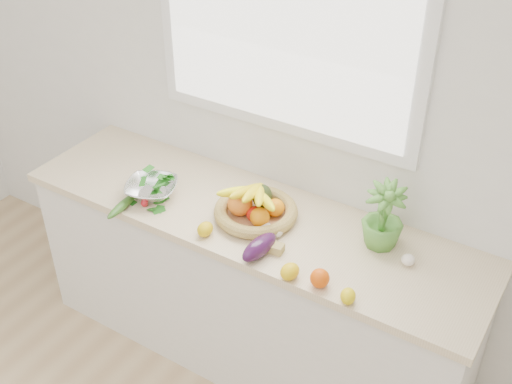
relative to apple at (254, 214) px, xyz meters
The scene contains 20 objects.
back_wall 0.53m from the apple, 98.55° to the left, with size 4.50×0.02×2.70m, color white.
counter_cabinet 0.51m from the apple, 146.56° to the left, with size 2.20×0.58×0.86m, color silver.
countertop 0.08m from the apple, 146.56° to the left, with size 2.24×0.62×0.04m, color beige.
window_frame 0.87m from the apple, 98.95° to the left, with size 1.30×0.03×1.10m, color white.
window_pane 0.87m from the apple, 99.54° to the left, with size 1.18×0.01×0.98m, color white.
orange_loose 0.50m from the apple, 26.78° to the right, with size 0.08×0.08×0.08m, color #DD4E06.
lemon_a 0.41m from the apple, 37.56° to the right, with size 0.07×0.09×0.07m, color #E7B90C.
lemon_b 0.24m from the apple, 122.53° to the right, with size 0.06×0.08×0.06m, color #DCB50B.
lemon_c 0.63m from the apple, 23.20° to the right, with size 0.06×0.07×0.06m, color yellow.
apple is the anchor object (origin of this frame).
ginger 0.21m from the apple, 40.47° to the right, with size 0.12×0.05×0.04m, color tan.
garlic_a 0.15m from the apple, 17.44° to the right, with size 0.06×0.06×0.05m, color white.
garlic_b 0.70m from the apple, ahead, with size 0.06×0.06×0.05m, color white.
garlic_c 0.09m from the apple, 25.31° to the right, with size 0.05×0.05×0.04m, color silver.
eggplant 0.24m from the apple, 52.86° to the right, with size 0.08×0.21×0.08m, color #2F0E34.
cucumber 0.61m from the apple, 156.30° to the right, with size 0.04×0.22×0.04m, color #275218.
radish 0.52m from the apple, 160.49° to the right, with size 0.03×0.03×0.03m, color red.
potted_herb 0.57m from the apple, 15.21° to the left, with size 0.18×0.18×0.32m, color #529436.
fruit_basket 0.04m from the apple, 116.22° to the left, with size 0.45×0.45×0.19m.
colander_with_spinach 0.52m from the apple, 169.05° to the right, with size 0.32×0.32×0.12m.
Camera 1 is at (1.28, -0.03, 2.64)m, focal length 45.00 mm.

